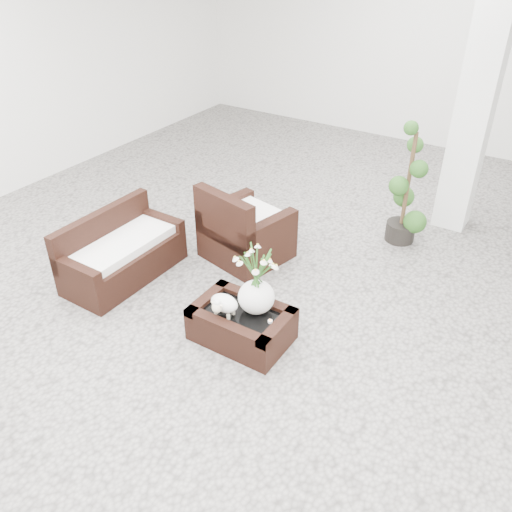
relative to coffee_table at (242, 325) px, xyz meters
The scene contains 9 objects.
ground 0.63m from the coffee_table, 104.45° to the left, with size 11.00×11.00×0.00m, color gray.
column 3.89m from the coffee_table, 72.82° to the left, with size 0.40×0.40×3.50m, color white.
coffee_table is the anchor object (origin of this frame).
sheep_figurine 0.30m from the coffee_table, 140.19° to the right, with size 0.28×0.23×0.21m, color white.
planter_narcissus 0.57m from the coffee_table, 45.00° to the left, with size 0.44×0.44×0.80m, color white, non-canonical shape.
tealight 0.35m from the coffee_table, ahead, with size 0.04×0.04×0.03m, color white.
armchair 1.51m from the coffee_table, 121.46° to the left, with size 0.86×0.82×0.92m, color black.
loveseat 1.72m from the coffee_table, behind, with size 1.37×0.66×0.73m, color black.
topiary 2.74m from the coffee_table, 76.38° to the left, with size 0.40×0.40×1.49m, color #214817, non-canonical shape.
Camera 1 is at (2.35, -3.78, 3.41)m, focal length 37.26 mm.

